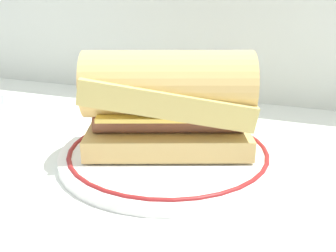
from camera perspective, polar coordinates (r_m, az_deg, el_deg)
The scene contains 3 objects.
ground_plane at distance 0.49m, azimuth 1.36°, elevation -5.61°, with size 1.50×1.50×0.00m, color silver.
plate at distance 0.50m, azimuth 0.00°, elevation -4.00°, with size 0.28×0.28×0.01m.
sausage_sandwich at distance 0.48m, azimuth 0.00°, elevation 3.83°, with size 0.23×0.16×0.13m.
Camera 1 is at (0.14, -0.42, 0.21)m, focal length 40.75 mm.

